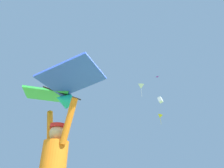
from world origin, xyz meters
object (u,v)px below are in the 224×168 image
object	(u,v)px
distant_kite_yellow_low_left	(160,116)
held_stunt_kite	(59,90)
distant_kite_white_overhead_distant	(160,100)
distant_kite_purple_high_left	(157,77)
distant_kite_white_low_right	(141,87)

from	to	relation	value
distant_kite_yellow_low_left	held_stunt_kite	bearing A→B (deg)	-71.41
distant_kite_yellow_low_left	distant_kite_white_overhead_distant	bearing A→B (deg)	108.01
distant_kite_yellow_low_left	distant_kite_purple_high_left	xyz separation A→B (m)	(-1.52, 5.12, 10.53)
held_stunt_kite	distant_kite_yellow_low_left	size ratio (longest dim) A/B	0.98
held_stunt_kite	distant_kite_white_overhead_distant	bearing A→B (deg)	108.46
held_stunt_kite	distant_kite_yellow_low_left	bearing A→B (deg)	108.59
distant_kite_yellow_low_left	distant_kite_white_overhead_distant	distance (m)	9.77
distant_kite_white_overhead_distant	distant_kite_white_low_right	distance (m)	8.30
held_stunt_kite	distant_kite_white_low_right	distance (m)	31.82
distant_kite_purple_high_left	distant_kite_white_overhead_distant	size ratio (longest dim) A/B	0.44
distant_kite_white_low_right	distant_kite_purple_high_left	bearing A→B (deg)	82.05
distant_kite_yellow_low_left	distant_kite_white_low_right	size ratio (longest dim) A/B	0.70
held_stunt_kite	distant_kite_yellow_low_left	distance (m)	29.71
held_stunt_kite	distant_kite_white_overhead_distant	distance (m)	38.99
held_stunt_kite	distant_kite_yellow_low_left	xyz separation A→B (m)	(-9.00, 26.76, 9.27)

